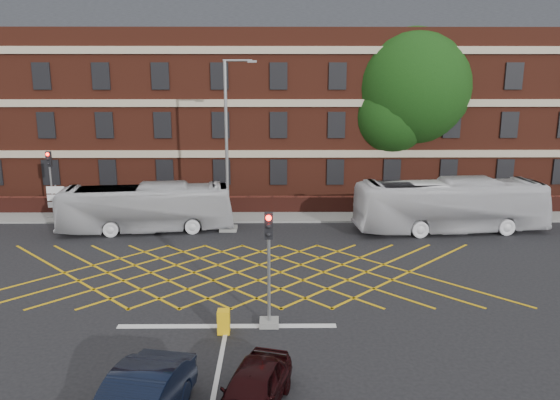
{
  "coord_description": "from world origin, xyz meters",
  "views": [
    {
      "loc": [
        1.8,
        -21.86,
        9.06
      ],
      "look_at": [
        1.98,
        1.5,
        3.57
      ],
      "focal_mm": 35.0,
      "sensor_mm": 36.0,
      "label": 1
    }
  ],
  "objects_px": {
    "bus_right": "(450,205)",
    "traffic_light_near": "(269,280)",
    "car_maroon": "(253,390)",
    "deciduous_tree": "(409,96)",
    "utility_cabinet": "(224,322)",
    "bus_left": "(147,208)",
    "traffic_light_far": "(52,191)",
    "direction_signs": "(56,198)",
    "street_lamp": "(228,173)"
  },
  "relations": [
    {
      "from": "bus_right",
      "to": "traffic_light_near",
      "type": "distance_m",
      "value": 15.94
    },
    {
      "from": "bus_right",
      "to": "car_maroon",
      "type": "height_order",
      "value": "bus_right"
    },
    {
      "from": "car_maroon",
      "to": "traffic_light_near",
      "type": "bearing_deg",
      "value": 101.47
    },
    {
      "from": "traffic_light_near",
      "to": "deciduous_tree",
      "type": "bearing_deg",
      "value": 65.32
    },
    {
      "from": "traffic_light_near",
      "to": "utility_cabinet",
      "type": "height_order",
      "value": "traffic_light_near"
    },
    {
      "from": "car_maroon",
      "to": "utility_cabinet",
      "type": "distance_m",
      "value": 4.77
    },
    {
      "from": "bus_left",
      "to": "traffic_light_near",
      "type": "distance_m",
      "value": 14.3
    },
    {
      "from": "car_maroon",
      "to": "traffic_light_far",
      "type": "relative_size",
      "value": 0.89
    },
    {
      "from": "car_maroon",
      "to": "direction_signs",
      "type": "height_order",
      "value": "direction_signs"
    },
    {
      "from": "street_lamp",
      "to": "utility_cabinet",
      "type": "xyz_separation_m",
      "value": [
        0.86,
        -12.97,
        -2.99
      ]
    },
    {
      "from": "street_lamp",
      "to": "direction_signs",
      "type": "distance_m",
      "value": 11.51
    },
    {
      "from": "traffic_light_far",
      "to": "traffic_light_near",
      "type": "bearing_deg",
      "value": -47.65
    },
    {
      "from": "traffic_light_far",
      "to": "bus_left",
      "type": "bearing_deg",
      "value": -23.59
    },
    {
      "from": "deciduous_tree",
      "to": "traffic_light_near",
      "type": "height_order",
      "value": "deciduous_tree"
    },
    {
      "from": "car_maroon",
      "to": "bus_right",
      "type": "bearing_deg",
      "value": 73.87
    },
    {
      "from": "street_lamp",
      "to": "direction_signs",
      "type": "bearing_deg",
      "value": 167.08
    },
    {
      "from": "bus_right",
      "to": "deciduous_tree",
      "type": "relative_size",
      "value": 0.9
    },
    {
      "from": "traffic_light_far",
      "to": "utility_cabinet",
      "type": "xyz_separation_m",
      "value": [
        12.24,
        -15.78,
        -1.33
      ]
    },
    {
      "from": "deciduous_tree",
      "to": "direction_signs",
      "type": "relative_size",
      "value": 5.61
    },
    {
      "from": "street_lamp",
      "to": "utility_cabinet",
      "type": "distance_m",
      "value": 13.34
    },
    {
      "from": "car_maroon",
      "to": "traffic_light_far",
      "type": "height_order",
      "value": "traffic_light_far"
    },
    {
      "from": "bus_right",
      "to": "bus_left",
      "type": "bearing_deg",
      "value": 84.48
    },
    {
      "from": "bus_right",
      "to": "traffic_light_far",
      "type": "bearing_deg",
      "value": 77.89
    },
    {
      "from": "car_maroon",
      "to": "direction_signs",
      "type": "relative_size",
      "value": 1.72
    },
    {
      "from": "bus_right",
      "to": "utility_cabinet",
      "type": "relative_size",
      "value": 12.75
    },
    {
      "from": "traffic_light_near",
      "to": "utility_cabinet",
      "type": "xyz_separation_m",
      "value": [
        -1.61,
        -0.58,
        -1.33
      ]
    },
    {
      "from": "traffic_light_near",
      "to": "street_lamp",
      "type": "bearing_deg",
      "value": 101.28
    },
    {
      "from": "bus_left",
      "to": "street_lamp",
      "type": "xyz_separation_m",
      "value": [
        4.78,
        0.08,
        2.03
      ]
    },
    {
      "from": "traffic_light_near",
      "to": "car_maroon",
      "type": "bearing_deg",
      "value": -94.25
    },
    {
      "from": "deciduous_tree",
      "to": "utility_cabinet",
      "type": "bearing_deg",
      "value": -117.49
    },
    {
      "from": "car_maroon",
      "to": "traffic_light_far",
      "type": "bearing_deg",
      "value": 139.16
    },
    {
      "from": "bus_right",
      "to": "deciduous_tree",
      "type": "distance_m",
      "value": 11.05
    },
    {
      "from": "traffic_light_near",
      "to": "utility_cabinet",
      "type": "bearing_deg",
      "value": -160.07
    },
    {
      "from": "bus_left",
      "to": "direction_signs",
      "type": "bearing_deg",
      "value": 60.45
    },
    {
      "from": "deciduous_tree",
      "to": "utility_cabinet",
      "type": "relative_size",
      "value": 14.24
    },
    {
      "from": "traffic_light_far",
      "to": "street_lamp",
      "type": "distance_m",
      "value": 11.83
    },
    {
      "from": "deciduous_tree",
      "to": "traffic_light_near",
      "type": "relative_size",
      "value": 2.89
    },
    {
      "from": "utility_cabinet",
      "to": "direction_signs",
      "type": "bearing_deg",
      "value": 127.51
    },
    {
      "from": "traffic_light_far",
      "to": "street_lamp",
      "type": "bearing_deg",
      "value": -13.84
    },
    {
      "from": "traffic_light_near",
      "to": "direction_signs",
      "type": "height_order",
      "value": "traffic_light_near"
    },
    {
      "from": "deciduous_tree",
      "to": "bus_left",
      "type": "bearing_deg",
      "value": -151.87
    },
    {
      "from": "bus_left",
      "to": "traffic_light_far",
      "type": "bearing_deg",
      "value": 59.5
    },
    {
      "from": "bus_left",
      "to": "car_maroon",
      "type": "bearing_deg",
      "value": -165.48
    },
    {
      "from": "deciduous_tree",
      "to": "traffic_light_far",
      "type": "bearing_deg",
      "value": -165.18
    },
    {
      "from": "car_maroon",
      "to": "direction_signs",
      "type": "xyz_separation_m",
      "value": [
        -13.13,
        20.11,
        0.73
      ]
    },
    {
      "from": "bus_left",
      "to": "utility_cabinet",
      "type": "distance_m",
      "value": 14.11
    },
    {
      "from": "direction_signs",
      "to": "traffic_light_far",
      "type": "bearing_deg",
      "value": 141.3
    },
    {
      "from": "bus_right",
      "to": "deciduous_tree",
      "type": "xyz_separation_m",
      "value": [
        -0.5,
        9.36,
        5.86
      ]
    },
    {
      "from": "bus_right",
      "to": "deciduous_tree",
      "type": "bearing_deg",
      "value": -1.8
    },
    {
      "from": "car_maroon",
      "to": "deciduous_tree",
      "type": "distance_m",
      "value": 29.35
    }
  ]
}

